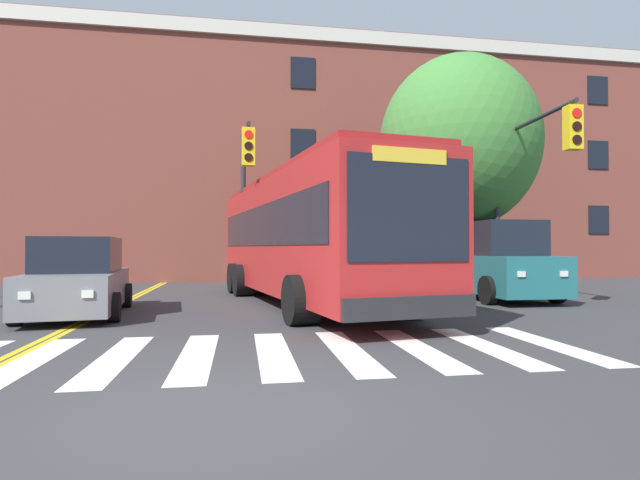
% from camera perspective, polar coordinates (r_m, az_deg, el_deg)
% --- Properties ---
extents(ground_plane, '(120.00, 120.00, 0.00)m').
position_cam_1_polar(ground_plane, '(4.98, -11.06, -18.30)').
color(ground_plane, '#38383A').
extents(crosswalk, '(9.01, 3.24, 0.01)m').
position_cam_1_polar(crosswalk, '(7.26, -5.30, -12.70)').
color(crosswalk, white).
rests_on(crosswalk, ground).
extents(lane_line_yellow_inner, '(0.12, 36.00, 0.01)m').
position_cam_1_polar(lane_line_yellow_inner, '(21.37, -17.96, -4.83)').
color(lane_line_yellow_inner, gold).
rests_on(lane_line_yellow_inner, ground).
extents(lane_line_yellow_outer, '(0.12, 36.00, 0.01)m').
position_cam_1_polar(lane_line_yellow_outer, '(21.35, -17.54, -4.84)').
color(lane_line_yellow_outer, gold).
rests_on(lane_line_yellow_outer, ground).
extents(city_bus, '(4.27, 11.71, 3.35)m').
position_cam_1_polar(city_bus, '(13.36, -1.87, 0.44)').
color(city_bus, '#B22323').
rests_on(city_bus, ground).
extents(car_grey_near_lane, '(2.32, 4.36, 1.72)m').
position_cam_1_polar(car_grey_near_lane, '(12.25, -25.85, -4.06)').
color(car_grey_near_lane, slate).
rests_on(car_grey_near_lane, ground).
extents(car_teal_far_lane, '(2.21, 4.72, 2.24)m').
position_cam_1_polar(car_teal_far_lane, '(15.51, 19.32, -2.43)').
color(car_teal_far_lane, '#236B70').
rests_on(car_teal_far_lane, ground).
extents(car_white_behind_bus, '(2.37, 4.78, 1.82)m').
position_cam_1_polar(car_white_behind_bus, '(23.62, -6.77, -2.47)').
color(car_white_behind_bus, white).
rests_on(car_white_behind_bus, ground).
extents(traffic_light_near_corner, '(0.49, 4.00, 5.32)m').
position_cam_1_polar(traffic_light_near_corner, '(14.58, 22.41, 7.35)').
color(traffic_light_near_corner, '#28282D').
rests_on(traffic_light_near_corner, ground).
extents(traffic_light_overhead, '(0.35, 2.85, 5.06)m').
position_cam_1_polar(traffic_light_overhead, '(14.82, -8.54, 6.64)').
color(traffic_light_overhead, '#28282D').
rests_on(traffic_light_overhead, ground).
extents(street_tree_curbside_large, '(6.57, 6.89, 7.80)m').
position_cam_1_polar(street_tree_curbside_large, '(17.41, 15.55, 10.53)').
color(street_tree_curbside_large, brown).
rests_on(street_tree_curbside_large, ground).
extents(building_facade, '(36.92, 8.72, 11.49)m').
position_cam_1_polar(building_facade, '(26.79, -3.21, 8.27)').
color(building_facade, brown).
rests_on(building_facade, ground).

